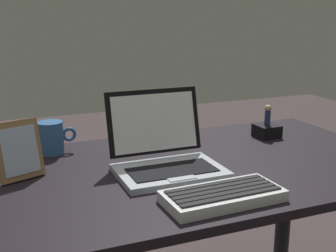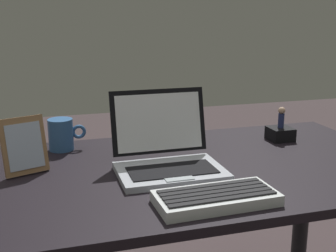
{
  "view_description": "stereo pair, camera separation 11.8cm",
  "coord_description": "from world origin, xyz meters",
  "px_view_note": "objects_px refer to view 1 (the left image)",
  "views": [
    {
      "loc": [
        -0.38,
        -1.12,
        1.18
      ],
      "look_at": [
        0.06,
        -0.06,
        0.88
      ],
      "focal_mm": 46.9,
      "sensor_mm": 36.0,
      "label": 1
    },
    {
      "loc": [
        -0.27,
        -1.16,
        1.18
      ],
      "look_at": [
        0.06,
        -0.06,
        0.88
      ],
      "focal_mm": 46.9,
      "sensor_mm": 36.0,
      "label": 2
    }
  ],
  "objects_px": {
    "laptop_front": "(165,156)",
    "photo_frame": "(19,151)",
    "figurine": "(268,114)",
    "figurine_stand": "(267,131)",
    "external_keyboard": "(223,196)",
    "coffee_mug": "(51,138)"
  },
  "relations": [
    {
      "from": "laptop_front",
      "to": "figurine",
      "type": "relative_size",
      "value": 3.97
    },
    {
      "from": "laptop_front",
      "to": "coffee_mug",
      "type": "bearing_deg",
      "value": 134.03
    },
    {
      "from": "figurine_stand",
      "to": "coffee_mug",
      "type": "bearing_deg",
      "value": 172.2
    },
    {
      "from": "figurine_stand",
      "to": "coffee_mug",
      "type": "relative_size",
      "value": 0.66
    },
    {
      "from": "photo_frame",
      "to": "figurine_stand",
      "type": "distance_m",
      "value": 0.87
    },
    {
      "from": "photo_frame",
      "to": "coffee_mug",
      "type": "distance_m",
      "value": 0.23
    },
    {
      "from": "figurine",
      "to": "coffee_mug",
      "type": "relative_size",
      "value": 0.61
    },
    {
      "from": "external_keyboard",
      "to": "figurine",
      "type": "relative_size",
      "value": 3.95
    },
    {
      "from": "photo_frame",
      "to": "figurine",
      "type": "bearing_deg",
      "value": 6.21
    },
    {
      "from": "laptop_front",
      "to": "figurine_stand",
      "type": "distance_m",
      "value": 0.51
    },
    {
      "from": "figurine_stand",
      "to": "figurine",
      "type": "relative_size",
      "value": 1.09
    },
    {
      "from": "laptop_front",
      "to": "figurine",
      "type": "bearing_deg",
      "value": 21.16
    },
    {
      "from": "figurine",
      "to": "external_keyboard",
      "type": "bearing_deg",
      "value": -134.44
    },
    {
      "from": "external_keyboard",
      "to": "figurine",
      "type": "distance_m",
      "value": 0.61
    },
    {
      "from": "photo_frame",
      "to": "coffee_mug",
      "type": "relative_size",
      "value": 1.32
    },
    {
      "from": "laptop_front",
      "to": "coffee_mug",
      "type": "distance_m",
      "value": 0.4
    },
    {
      "from": "external_keyboard",
      "to": "coffee_mug",
      "type": "xyz_separation_m",
      "value": [
        -0.33,
        0.54,
        0.04
      ]
    },
    {
      "from": "laptop_front",
      "to": "external_keyboard",
      "type": "distance_m",
      "value": 0.26
    },
    {
      "from": "laptop_front",
      "to": "coffee_mug",
      "type": "xyz_separation_m",
      "value": [
        -0.28,
        0.29,
        0.01
      ]
    },
    {
      "from": "figurine",
      "to": "laptop_front",
      "type": "bearing_deg",
      "value": -158.84
    },
    {
      "from": "laptop_front",
      "to": "photo_frame",
      "type": "height_order",
      "value": "laptop_front"
    },
    {
      "from": "laptop_front",
      "to": "figurine_stand",
      "type": "relative_size",
      "value": 3.65
    }
  ]
}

